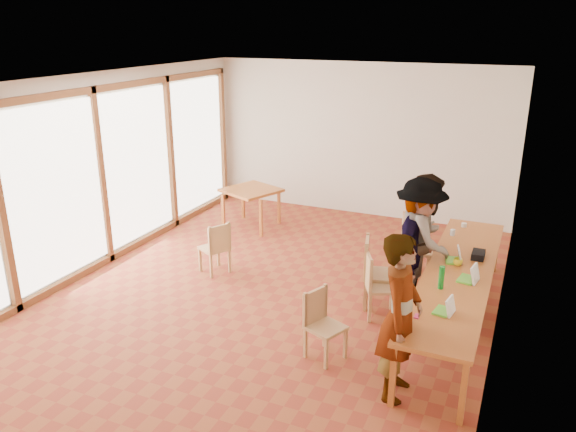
# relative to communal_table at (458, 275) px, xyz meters

# --- Properties ---
(ground) EXTENTS (8.00, 8.00, 0.00)m
(ground) POSITION_rel_communal_table_xyz_m (-2.50, -0.17, -0.70)
(ground) COLOR brown
(ground) RESTS_ON ground
(wall_back) EXTENTS (6.00, 0.10, 3.00)m
(wall_back) POSITION_rel_communal_table_xyz_m (-2.50, 3.83, 0.80)
(wall_back) COLOR beige
(wall_back) RESTS_ON ground
(wall_front) EXTENTS (6.00, 0.10, 3.00)m
(wall_front) POSITION_rel_communal_table_xyz_m (-2.50, -4.17, 0.80)
(wall_front) COLOR beige
(wall_front) RESTS_ON ground
(wall_right) EXTENTS (0.10, 8.00, 3.00)m
(wall_right) POSITION_rel_communal_table_xyz_m (0.50, -0.17, 0.80)
(wall_right) COLOR beige
(wall_right) RESTS_ON ground
(window_wall) EXTENTS (0.10, 8.00, 3.00)m
(window_wall) POSITION_rel_communal_table_xyz_m (-5.46, -0.17, 0.80)
(window_wall) COLOR white
(window_wall) RESTS_ON ground
(ceiling) EXTENTS (6.00, 8.00, 0.04)m
(ceiling) POSITION_rel_communal_table_xyz_m (-2.50, -0.17, 2.32)
(ceiling) COLOR white
(ceiling) RESTS_ON wall_back
(communal_table) EXTENTS (0.80, 4.00, 0.75)m
(communal_table) POSITION_rel_communal_table_xyz_m (0.00, 0.00, 0.00)
(communal_table) COLOR #B36327
(communal_table) RESTS_ON ground
(side_table) EXTENTS (0.90, 0.90, 0.75)m
(side_table) POSITION_rel_communal_table_xyz_m (-4.06, 2.20, -0.03)
(side_table) COLOR #B36327
(side_table) RESTS_ON ground
(chair_near) EXTENTS (0.50, 0.50, 0.44)m
(chair_near) POSITION_rel_communal_table_xyz_m (-1.34, -1.35, -0.20)
(chair_near) COLOR tan
(chair_near) RESTS_ON ground
(chair_mid) EXTENTS (0.54, 0.54, 0.47)m
(chair_mid) POSITION_rel_communal_table_xyz_m (-1.01, -0.20, -0.16)
(chair_mid) COLOR tan
(chair_mid) RESTS_ON ground
(chair_far) EXTENTS (0.55, 0.55, 0.52)m
(chair_far) POSITION_rel_communal_table_xyz_m (-1.12, 0.09, -0.11)
(chair_far) COLOR tan
(chair_far) RESTS_ON ground
(chair_empty) EXTENTS (0.56, 0.56, 0.53)m
(chair_empty) POSITION_rel_communal_table_xyz_m (-0.85, 1.13, -0.09)
(chair_empty) COLOR tan
(chair_empty) RESTS_ON ground
(chair_spare) EXTENTS (0.52, 0.52, 0.44)m
(chair_spare) POSITION_rel_communal_table_xyz_m (-3.57, 0.11, -0.19)
(chair_spare) COLOR tan
(chair_spare) RESTS_ON ground
(person_near) EXTENTS (0.44, 0.66, 1.78)m
(person_near) POSITION_rel_communal_table_xyz_m (-0.36, -1.70, 0.19)
(person_near) COLOR gray
(person_near) RESTS_ON ground
(person_mid) EXTENTS (0.77, 0.95, 1.85)m
(person_mid) POSITION_rel_communal_table_xyz_m (-0.50, 0.41, 0.22)
(person_mid) COLOR gray
(person_mid) RESTS_ON ground
(person_far) EXTENTS (0.73, 1.21, 1.83)m
(person_far) POSITION_rel_communal_table_xyz_m (-0.57, 0.28, 0.21)
(person_far) COLOR gray
(person_far) RESTS_ON ground
(laptop_near) EXTENTS (0.23, 0.25, 0.19)m
(laptop_near) POSITION_rel_communal_table_xyz_m (0.02, -1.16, 0.10)
(laptop_near) COLOR #61CD34
(laptop_near) RESTS_ON communal_table
(laptop_mid) EXTENTS (0.26, 0.28, 0.22)m
(laptop_mid) POSITION_rel_communal_table_xyz_m (0.17, -0.24, 0.11)
(laptop_mid) COLOR #61CD34
(laptop_mid) RESTS_ON communal_table
(laptop_far) EXTENTS (0.25, 0.27, 0.20)m
(laptop_far) POSITION_rel_communal_table_xyz_m (-0.08, 0.29, 0.10)
(laptop_far) COLOR #61CD34
(laptop_far) RESTS_ON communal_table
(yellow_mug) EXTENTS (0.13, 0.13, 0.09)m
(yellow_mug) POSITION_rel_communal_table_xyz_m (-0.04, 0.18, 0.09)
(yellow_mug) COLOR #FFF224
(yellow_mug) RESTS_ON communal_table
(green_bottle) EXTENTS (0.07, 0.07, 0.28)m
(green_bottle) POSITION_rel_communal_table_xyz_m (-0.13, -0.59, 0.19)
(green_bottle) COLOR #137323
(green_bottle) RESTS_ON communal_table
(clear_glass) EXTENTS (0.07, 0.07, 0.09)m
(clear_glass) POSITION_rel_communal_table_xyz_m (-0.26, 1.25, 0.09)
(clear_glass) COLOR silver
(clear_glass) RESTS_ON communal_table
(condiment_cup) EXTENTS (0.08, 0.08, 0.06)m
(condiment_cup) POSITION_rel_communal_table_xyz_m (-0.15, 1.69, 0.08)
(condiment_cup) COLOR white
(condiment_cup) RESTS_ON communal_table
(pink_phone) EXTENTS (0.05, 0.10, 0.01)m
(pink_phone) POSITION_rel_communal_table_xyz_m (-0.25, -1.37, 0.05)
(pink_phone) COLOR #BE2A67
(pink_phone) RESTS_ON communal_table
(black_pouch) EXTENTS (0.16, 0.26, 0.09)m
(black_pouch) POSITION_rel_communal_table_xyz_m (0.17, 0.53, 0.09)
(black_pouch) COLOR black
(black_pouch) RESTS_ON communal_table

